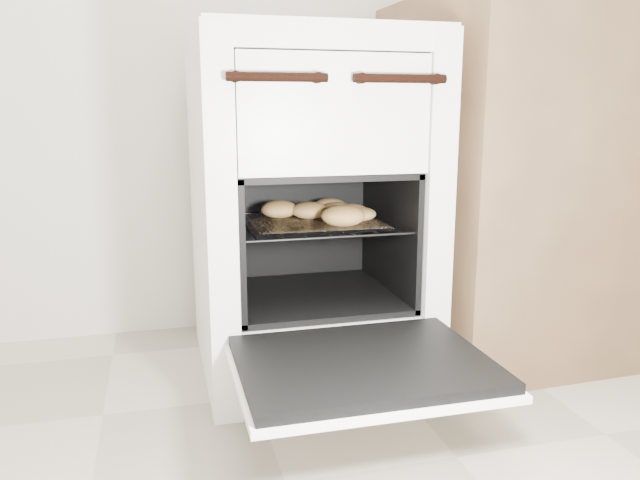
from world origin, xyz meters
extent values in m
cube|color=white|center=(0.16, 1.22, 0.41)|extent=(0.53, 0.57, 0.82)
cylinder|color=black|center=(0.04, 0.92, 0.71)|extent=(0.20, 0.02, 0.02)
cylinder|color=black|center=(0.29, 0.92, 0.71)|extent=(0.20, 0.02, 0.02)
cube|color=black|center=(0.16, 0.75, 0.18)|extent=(0.46, 0.35, 0.02)
cube|color=white|center=(0.16, 0.75, 0.17)|extent=(0.48, 0.37, 0.01)
cylinder|color=black|center=(-0.03, 1.15, 0.38)|extent=(0.01, 0.37, 0.01)
cylinder|color=black|center=(0.35, 1.15, 0.38)|extent=(0.01, 0.37, 0.01)
cylinder|color=black|center=(0.16, 0.97, 0.38)|extent=(0.38, 0.01, 0.01)
cylinder|color=black|center=(0.16, 1.32, 0.38)|extent=(0.38, 0.01, 0.01)
cylinder|color=black|center=(0.00, 1.15, 0.38)|extent=(0.00, 0.35, 0.00)
cylinder|color=black|center=(0.06, 1.15, 0.38)|extent=(0.00, 0.35, 0.00)
cylinder|color=black|center=(0.11, 1.15, 0.38)|extent=(0.00, 0.35, 0.00)
cylinder|color=black|center=(0.16, 1.15, 0.38)|extent=(0.00, 0.35, 0.00)
cylinder|color=black|center=(0.22, 1.15, 0.38)|extent=(0.00, 0.35, 0.00)
cylinder|color=black|center=(0.27, 1.15, 0.38)|extent=(0.00, 0.35, 0.00)
cylinder|color=black|center=(0.32, 1.15, 0.38)|extent=(0.00, 0.35, 0.00)
cube|color=white|center=(0.16, 1.13, 0.39)|extent=(0.30, 0.27, 0.01)
ellipsoid|color=#B38A47|center=(0.25, 1.12, 0.41)|extent=(0.10, 0.10, 0.04)
ellipsoid|color=#B38A47|center=(0.23, 1.22, 0.41)|extent=(0.11, 0.11, 0.04)
ellipsoid|color=#B38A47|center=(0.16, 1.16, 0.41)|extent=(0.11, 0.11, 0.04)
ellipsoid|color=#B38A47|center=(0.27, 1.10, 0.41)|extent=(0.10, 0.10, 0.03)
ellipsoid|color=#B38A47|center=(0.09, 1.19, 0.41)|extent=(0.10, 0.10, 0.04)
ellipsoid|color=#B38A47|center=(0.21, 1.04, 0.41)|extent=(0.13, 0.13, 0.05)
ellipsoid|color=#B38A47|center=(0.23, 1.15, 0.41)|extent=(0.11, 0.11, 0.04)
cube|color=brown|center=(0.92, 1.23, 0.46)|extent=(0.95, 0.65, 0.93)
camera|label=1|loc=(-0.19, -0.28, 0.65)|focal=35.00mm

